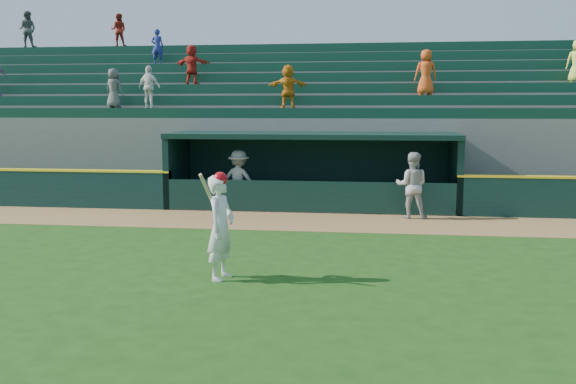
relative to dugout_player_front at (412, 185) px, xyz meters
name	(u,v)px	position (x,y,z in m)	size (l,w,h in m)	color
ground	(278,262)	(-3.14, -5.95, -0.99)	(120.00, 120.00, 0.00)	#1C4411
warning_track	(303,222)	(-3.14, -1.05, -0.98)	(40.00, 3.00, 0.01)	olive
dugout_player_front	(412,185)	(0.00, 0.00, 0.00)	(0.96, 0.75, 1.98)	#AAAAA4
dugout_player_inside	(239,180)	(-5.45, 0.96, -0.03)	(1.24, 0.71, 1.92)	gray
dugout	(313,166)	(-3.14, 2.06, 0.37)	(9.40, 2.80, 2.46)	#61625D
stands	(324,130)	(-3.14, 6.62, 1.41)	(34.50, 6.25, 7.59)	slate
batter_at_plate	(221,226)	(-4.02, -7.47, 0.05)	(0.62, 0.87, 2.09)	silver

